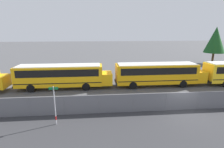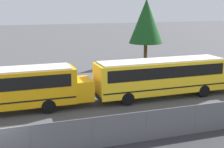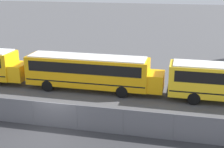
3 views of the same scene
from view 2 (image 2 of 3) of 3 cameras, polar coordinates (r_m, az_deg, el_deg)
name	(u,v)px [view 2 (image 2 of 3)]	position (r m, az deg, el deg)	size (l,w,h in m)	color
school_bus_3	(0,88)	(22.24, -19.78, -2.35)	(11.95, 2.45, 3.04)	orange
school_bus_4	(164,75)	(25.00, 9.50, -0.14)	(11.95, 2.45, 3.04)	yellow
tree_1	(146,21)	(39.47, 6.27, 9.57)	(4.21, 4.21, 7.93)	#51381E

